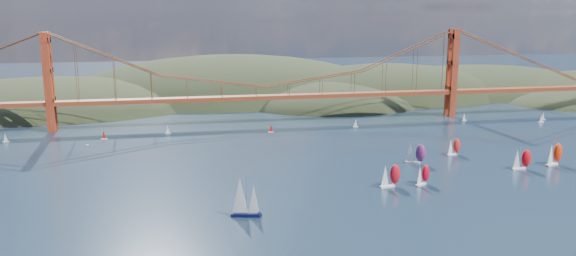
% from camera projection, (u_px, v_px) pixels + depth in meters
% --- Properties ---
extents(ground, '(1200.00, 1200.00, 0.00)m').
position_uv_depth(ground, '(354.00, 244.00, 164.70)').
color(ground, black).
rests_on(ground, ground).
extents(headlands, '(725.00, 225.00, 96.00)m').
position_uv_depth(headlands, '(302.00, 111.00, 442.75)').
color(headlands, black).
rests_on(headlands, ground).
extents(bridge, '(552.00, 12.00, 55.00)m').
position_uv_depth(bridge, '(261.00, 69.00, 330.38)').
color(bridge, brown).
rests_on(bridge, ground).
extents(sloop_navy, '(10.00, 6.54, 14.87)m').
position_uv_depth(sloop_navy, '(244.00, 198.00, 185.57)').
color(sloop_navy, black).
rests_on(sloop_navy, ground).
extents(racer_0, '(8.96, 4.92, 10.04)m').
position_uv_depth(racer_0, '(390.00, 175.00, 216.20)').
color(racer_0, white).
rests_on(racer_0, ground).
extents(racer_1, '(7.78, 6.23, 8.87)m').
position_uv_depth(racer_1, '(423.00, 175.00, 218.88)').
color(racer_1, silver).
rests_on(racer_1, ground).
extents(racer_2, '(8.58, 3.51, 9.86)m').
position_uv_depth(racer_2, '(521.00, 159.00, 239.78)').
color(racer_2, white).
rests_on(racer_2, ground).
extents(racer_3, '(7.83, 4.97, 8.75)m').
position_uv_depth(racer_3, '(454.00, 147.00, 263.22)').
color(racer_3, white).
rests_on(racer_3, ground).
extents(racer_4, '(9.67, 6.29, 10.82)m').
position_uv_depth(racer_4, '(554.00, 154.00, 246.29)').
color(racer_4, white).
rests_on(racer_4, ground).
extents(racer_rwb, '(8.92, 6.56, 10.04)m').
position_uv_depth(racer_rwb, '(415.00, 153.00, 249.13)').
color(racer_rwb, silver).
rests_on(racer_rwb, ground).
extents(distant_boat_1, '(3.00, 2.00, 4.70)m').
position_uv_depth(distant_boat_1, '(5.00, 138.00, 288.88)').
color(distant_boat_1, silver).
rests_on(distant_boat_1, ground).
extents(distant_boat_2, '(3.00, 2.00, 4.70)m').
position_uv_depth(distant_boat_2, '(104.00, 135.00, 294.70)').
color(distant_boat_2, silver).
rests_on(distant_boat_2, ground).
extents(distant_boat_3, '(3.00, 2.00, 4.70)m').
position_uv_depth(distant_boat_3, '(168.00, 129.00, 308.52)').
color(distant_boat_3, silver).
rests_on(distant_boat_3, ground).
extents(distant_boat_4, '(3.00, 2.00, 4.70)m').
position_uv_depth(distant_boat_4, '(464.00, 117.00, 343.08)').
color(distant_boat_4, silver).
rests_on(distant_boat_4, ground).
extents(distant_boat_5, '(3.00, 2.00, 4.70)m').
position_uv_depth(distant_boat_5, '(541.00, 119.00, 337.98)').
color(distant_boat_5, silver).
rests_on(distant_boat_5, ground).
extents(distant_boat_6, '(3.00, 2.00, 4.70)m').
position_uv_depth(distant_boat_6, '(543.00, 116.00, 345.52)').
color(distant_boat_6, silver).
rests_on(distant_boat_6, ground).
extents(distant_boat_8, '(3.00, 2.00, 4.70)m').
position_uv_depth(distant_boat_8, '(356.00, 123.00, 324.92)').
color(distant_boat_8, silver).
rests_on(distant_boat_8, ground).
extents(distant_boat_9, '(3.00, 2.00, 4.70)m').
position_uv_depth(distant_boat_9, '(271.00, 128.00, 311.47)').
color(distant_boat_9, silver).
rests_on(distant_boat_9, ground).
extents(gull, '(0.90, 0.25, 0.17)m').
position_uv_depth(gull, '(87.00, 145.00, 160.54)').
color(gull, white).
rests_on(gull, ground).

